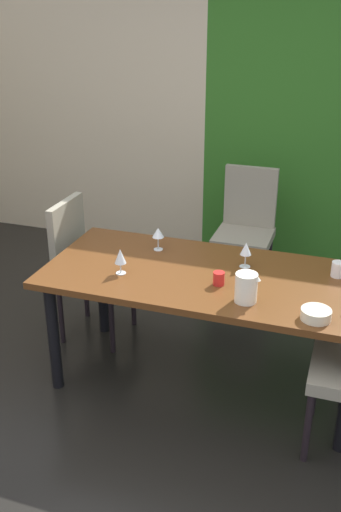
# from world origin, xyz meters

# --- Properties ---
(ground_plane) EXTENTS (5.92, 5.28, 0.02)m
(ground_plane) POSITION_xyz_m (0.00, 0.00, -0.01)
(ground_plane) COLOR black
(back_panel_interior) EXTENTS (2.74, 0.10, 2.60)m
(back_panel_interior) POSITION_xyz_m (-1.59, 2.59, 1.30)
(back_panel_interior) COLOR beige
(back_panel_interior) RESTS_ON ground_plane
(dining_table) EXTENTS (1.89, 0.89, 0.75)m
(dining_table) POSITION_xyz_m (0.35, 0.58, 0.66)
(dining_table) COLOR #593115
(dining_table) RESTS_ON ground_plane
(chair_left_far) EXTENTS (0.45, 0.44, 0.97)m
(chair_left_far) POSITION_xyz_m (-0.60, 0.88, 0.54)
(chair_left_far) COLOR gray
(chair_left_far) RESTS_ON ground_plane
(chair_head_far) EXTENTS (0.44, 0.44, 0.99)m
(chair_head_far) POSITION_xyz_m (0.30, 1.93, 0.55)
(chair_head_far) COLOR gray
(chair_head_far) RESTS_ON ground_plane
(wine_glass_west) EXTENTS (0.08, 0.08, 0.15)m
(wine_glass_west) POSITION_xyz_m (-0.04, 0.81, 0.86)
(wine_glass_west) COLOR silver
(wine_glass_west) RESTS_ON dining_table
(wine_glass_left) EXTENTS (0.07, 0.07, 0.15)m
(wine_glass_left) POSITION_xyz_m (-0.13, 0.43, 0.85)
(wine_glass_left) COLOR silver
(wine_glass_left) RESTS_ON dining_table
(wine_glass_center) EXTENTS (0.07, 0.07, 0.15)m
(wine_glass_center) POSITION_xyz_m (0.53, 0.74, 0.86)
(wine_glass_center) COLOR silver
(wine_glass_center) RESTS_ON dining_table
(serving_bowl_front) EXTENTS (0.15, 0.15, 0.05)m
(serving_bowl_front) POSITION_xyz_m (0.99, 0.26, 0.78)
(serving_bowl_front) COLOR beige
(serving_bowl_front) RESTS_ON dining_table
(cup_north) EXTENTS (0.06, 0.06, 0.08)m
(cup_north) POSITION_xyz_m (0.44, 0.47, 0.79)
(cup_north) COLOR red
(cup_north) RESTS_ON dining_table
(cup_corner) EXTENTS (0.07, 0.07, 0.09)m
(cup_corner) POSITION_xyz_m (1.05, 0.78, 0.79)
(cup_corner) COLOR white
(cup_corner) RESTS_ON dining_table
(pitcher_right) EXTENTS (0.13, 0.12, 0.16)m
(pitcher_right) POSITION_xyz_m (0.62, 0.33, 0.83)
(pitcher_right) COLOR white
(pitcher_right) RESTS_ON dining_table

